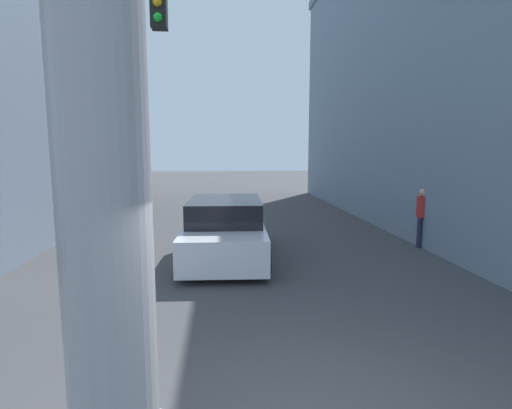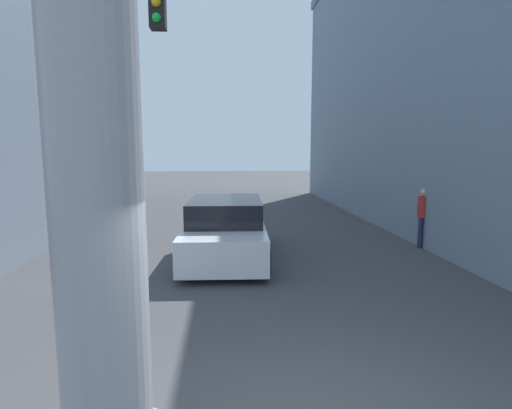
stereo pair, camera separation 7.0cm
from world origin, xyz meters
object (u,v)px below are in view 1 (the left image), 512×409
at_px(street_lamp, 474,84).
at_px(car_lead, 225,229).
at_px(pedestrian_mid_right, 422,213).
at_px(palm_tree_mid_left, 61,83).

bearing_deg(street_lamp, car_lead, 175.32).
bearing_deg(street_lamp, pedestrian_mid_right, 120.89).
xyz_separation_m(palm_tree_mid_left, pedestrian_mid_right, (11.09, -3.02, -4.01)).
height_order(palm_tree_mid_left, pedestrian_mid_right, palm_tree_mid_left).
distance_m(car_lead, pedestrian_mid_right, 5.78).
relative_size(street_lamp, car_lead, 1.50).
distance_m(car_lead, palm_tree_mid_left, 7.71).
bearing_deg(pedestrian_mid_right, palm_tree_mid_left, 164.74).
xyz_separation_m(car_lead, pedestrian_mid_right, (5.75, 0.53, 0.28)).
height_order(car_lead, pedestrian_mid_right, pedestrian_mid_right).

